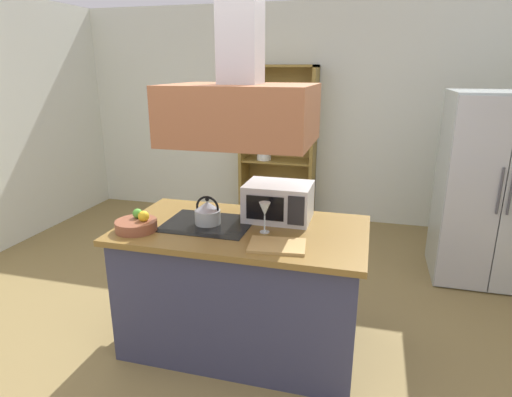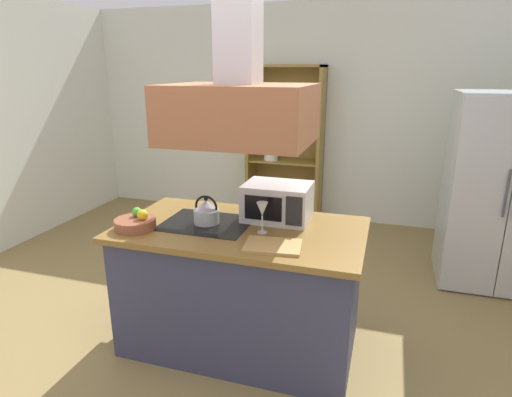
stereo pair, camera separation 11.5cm
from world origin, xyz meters
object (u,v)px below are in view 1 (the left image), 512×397
at_px(dish_cabinet, 278,153).
at_px(microwave, 278,202).
at_px(kettle, 208,212).
at_px(cutting_board, 277,246).
at_px(refrigerator, 492,189).
at_px(wine_glass_on_counter, 265,210).
at_px(fruit_bowl, 137,224).

xyz_separation_m(dish_cabinet, microwave, (0.55, -2.51, 0.15)).
xyz_separation_m(kettle, cutting_board, (0.55, -0.26, -0.08)).
relative_size(refrigerator, wine_glass_on_counter, 8.46).
xyz_separation_m(dish_cabinet, kettle, (0.10, -2.74, 0.11)).
distance_m(kettle, fruit_bowl, 0.47).
xyz_separation_m(wine_glass_on_counter, fruit_bowl, (-0.83, -0.18, -0.11)).
height_order(refrigerator, dish_cabinet, dish_cabinet).
bearing_deg(dish_cabinet, microwave, -77.71).
bearing_deg(dish_cabinet, refrigerator, -26.83).
xyz_separation_m(kettle, microwave, (0.45, 0.23, 0.05)).
relative_size(kettle, fruit_bowl, 0.73).
height_order(cutting_board, microwave, microwave).
distance_m(refrigerator, microwave, 2.19).
xyz_separation_m(refrigerator, fruit_bowl, (-2.56, -1.84, 0.07)).
height_order(microwave, fruit_bowl, microwave).
height_order(refrigerator, fruit_bowl, refrigerator).
bearing_deg(wine_glass_on_counter, dish_cabinet, 100.50).
distance_m(refrigerator, cutting_board, 2.46).
bearing_deg(microwave, cutting_board, -78.37).
xyz_separation_m(dish_cabinet, fruit_bowl, (-0.31, -2.98, 0.06)).
relative_size(refrigerator, kettle, 8.79).
bearing_deg(cutting_board, refrigerator, 49.43).
bearing_deg(fruit_bowl, wine_glass_on_counter, 12.63).
height_order(dish_cabinet, fruit_bowl, dish_cabinet).
distance_m(refrigerator, wine_glass_on_counter, 2.40).
xyz_separation_m(dish_cabinet, wine_glass_on_counter, (0.52, -2.79, 0.17)).
distance_m(refrigerator, kettle, 2.68).
xyz_separation_m(cutting_board, microwave, (-0.10, 0.49, 0.12)).
bearing_deg(kettle, wine_glass_on_counter, -7.11).
distance_m(cutting_board, wine_glass_on_counter, 0.29).
relative_size(dish_cabinet, microwave, 4.28).
relative_size(dish_cabinet, wine_glass_on_counter, 9.55).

